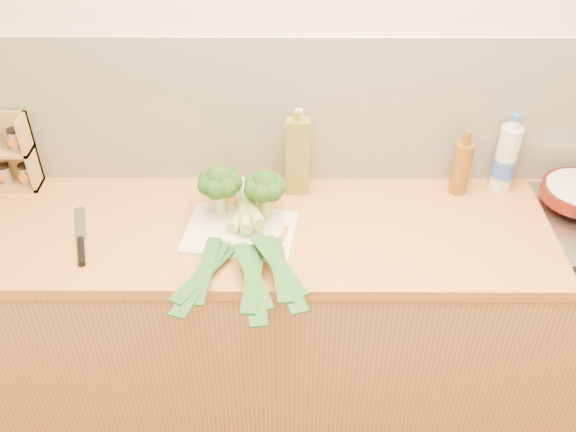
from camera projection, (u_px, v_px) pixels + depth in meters
name	position (u px, v px, depth m)	size (l,w,h in m)	color
room_shell	(330.00, 112.00, 2.20)	(3.50, 3.50, 3.50)	beige
counter	(326.00, 320.00, 2.41)	(3.20, 0.62, 0.90)	#BD814F
chopping_board	(240.00, 232.00, 2.10)	(0.35, 0.26, 0.01)	white
broccoli_left	(220.00, 183.00, 2.09)	(0.15, 0.15, 0.19)	#ABB86B
broccoli_right	(265.00, 187.00, 2.08)	(0.14, 0.14, 0.18)	#ABB86B
leek_front	(231.00, 231.00, 2.06)	(0.25, 0.64, 0.04)	white
leek_mid	(247.00, 229.00, 2.04)	(0.15, 0.69, 0.04)	white
leek_back	(261.00, 227.00, 2.02)	(0.25, 0.63, 0.04)	white
chefs_knife	(81.00, 244.00, 2.05)	(0.12, 0.31, 0.02)	silver
spice_rack	(1.00, 155.00, 2.26)	(0.24, 0.09, 0.28)	tan
oil_tin	(297.00, 157.00, 2.21)	(0.08, 0.05, 0.32)	olive
glass_bottle	(298.00, 156.00, 2.23)	(0.07, 0.07, 0.32)	silver
amber_bottle	(462.00, 167.00, 2.23)	(0.06, 0.06, 0.25)	brown
water_bottle	(505.00, 160.00, 2.25)	(0.08, 0.08, 0.27)	silver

